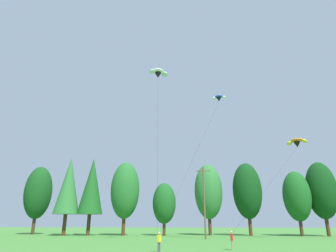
# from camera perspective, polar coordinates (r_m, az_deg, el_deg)

# --- Properties ---
(treeline_tree_b) EXTENTS (5.45, 5.45, 13.50)m
(treeline_tree_b) POSITION_cam_1_polar(r_m,az_deg,el_deg) (66.50, -24.51, -11.98)
(treeline_tree_b) COLOR #472D19
(treeline_tree_b) RESTS_ON ground_plane
(treeline_tree_c) EXTENTS (4.79, 4.79, 14.49)m
(treeline_tree_c) POSITION_cam_1_polar(r_m,az_deg,el_deg) (59.49, -19.24, -11.14)
(treeline_tree_c) COLOR #472D19
(treeline_tree_c) RESTS_ON ground_plane
(treeline_tree_d) EXTENTS (4.78, 4.78, 14.44)m
(treeline_tree_d) POSITION_cam_1_polar(r_m,az_deg,el_deg) (58.68, -14.98, -11.48)
(treeline_tree_d) COLOR #472D19
(treeline_tree_d) RESTS_ON ground_plane
(treeline_tree_e) EXTENTS (5.45, 5.45, 13.54)m
(treeline_tree_e) POSITION_cam_1_polar(r_m,az_deg,el_deg) (56.83, -8.56, -12.55)
(treeline_tree_e) COLOR #472D19
(treeline_tree_e) RESTS_ON ground_plane
(treeline_tree_f) EXTENTS (4.36, 4.36, 9.49)m
(treeline_tree_f) POSITION_cam_1_polar(r_m,az_deg,el_deg) (55.79, -0.76, -15.16)
(treeline_tree_f) COLOR #472D19
(treeline_tree_f) RESTS_ON ground_plane
(treeline_tree_g) EXTENTS (5.40, 5.40, 13.32)m
(treeline_tree_g) POSITION_cam_1_polar(r_m,az_deg,el_deg) (57.72, 8.08, -12.78)
(treeline_tree_g) COLOR #472D19
(treeline_tree_g) RESTS_ON ground_plane
(treeline_tree_h) EXTENTS (5.38, 5.38, 13.27)m
(treeline_tree_h) POSITION_cam_1_polar(r_m,az_deg,el_deg) (57.64, 15.54, -12.34)
(treeline_tree_h) COLOR #472D19
(treeline_tree_h) RESTS_ON ground_plane
(treeline_tree_i) EXTENTS (4.87, 4.87, 11.35)m
(treeline_tree_i) POSITION_cam_1_polar(r_m,az_deg,el_deg) (58.51, 24.34, -12.63)
(treeline_tree_i) COLOR #472D19
(treeline_tree_i) RESTS_ON ground_plane
(treeline_tree_j) EXTENTS (5.33, 5.33, 13.08)m
(treeline_tree_j) POSITION_cam_1_polar(r_m,az_deg,el_deg) (60.57, 28.33, -11.22)
(treeline_tree_j) COLOR #472D19
(treeline_tree_j) RESTS_ON ground_plane
(utility_pole) EXTENTS (2.20, 0.26, 10.71)m
(utility_pole) POSITION_cam_1_polar(r_m,az_deg,el_deg) (45.57, 7.26, -14.46)
(utility_pole) COLOR brown
(utility_pole) RESTS_ON ground_plane
(kite_flyer_near) EXTENTS (0.43, 0.59, 1.69)m
(kite_flyer_near) POSITION_cam_1_polar(r_m,az_deg,el_deg) (26.54, -1.80, -21.88)
(kite_flyer_near) COLOR #4C4C51
(kite_flyer_near) RESTS_ON ground_plane
(kite_flyer_mid) EXTENTS (0.29, 0.59, 1.69)m
(kite_flyer_mid) POSITION_cam_1_polar(r_m,az_deg,el_deg) (29.33, 12.63, -21.15)
(kite_flyer_mid) COLOR gray
(kite_flyer_mid) RESTS_ON ground_plane
(parafoil_kite_high_white) EXTENTS (2.96, 11.32, 22.50)m
(parafoil_kite_high_white) POSITION_cam_1_polar(r_m,az_deg,el_deg) (42.13, -1.97, 10.52)
(parafoil_kite_high_white) COLOR white
(parafoil_kite_mid_orange) EXTENTS (14.61, 16.67, 13.76)m
(parafoil_kite_mid_orange) POSITION_cam_1_polar(r_m,az_deg,el_deg) (48.88, 24.33, -2.99)
(parafoil_kite_mid_orange) COLOR orange
(parafoil_kite_far_blue_white) EXTENTS (8.86, 15.83, 20.34)m
(parafoil_kite_far_blue_white) POSITION_cam_1_polar(r_m,az_deg,el_deg) (45.81, 10.10, 5.49)
(parafoil_kite_far_blue_white) COLOR blue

